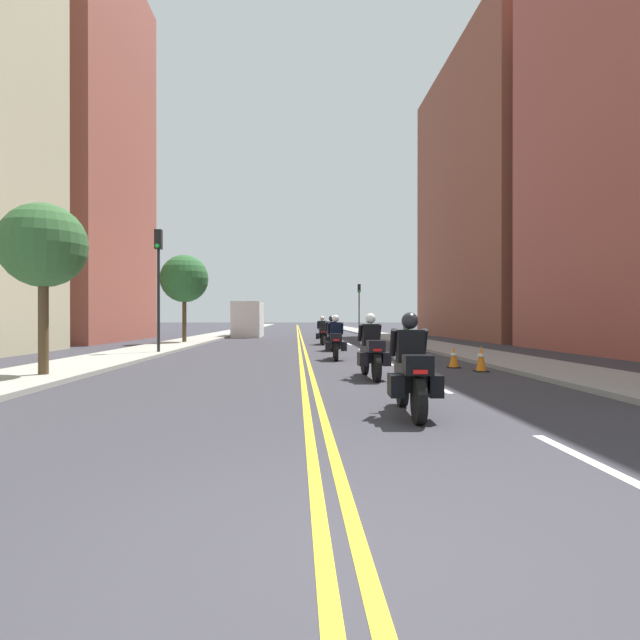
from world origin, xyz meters
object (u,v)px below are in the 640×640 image
at_px(street_tree_1, 184,279).
at_px(motorcycle_0, 411,374).
at_px(motorcycle_3, 332,337).
at_px(traffic_cone_0, 454,357).
at_px(traffic_cone_1, 481,359).
at_px(motorcycle_1, 371,352).
at_px(parked_truck, 249,321).
at_px(traffic_light_near, 158,269).
at_px(motorcycle_2, 336,342).
at_px(pedestrian_2, 406,328).
at_px(street_tree_0, 43,247).
at_px(traffic_light_far, 359,300).
at_px(motorcycle_4, 322,333).

bearing_deg(street_tree_1, motorcycle_0, -69.56).
height_order(motorcycle_3, traffic_cone_0, motorcycle_3).
bearing_deg(motorcycle_3, traffic_cone_1, -70.41).
distance_m(motorcycle_1, parked_truck, 29.64).
height_order(street_tree_1, parked_truck, street_tree_1).
bearing_deg(traffic_light_near, motorcycle_2, -21.94).
distance_m(motorcycle_0, pedestrian_2, 25.28).
distance_m(motorcycle_0, street_tree_0, 9.81).
xyz_separation_m(traffic_cone_0, street_tree_0, (-10.98, -2.30, 2.94)).
distance_m(traffic_light_far, street_tree_0, 39.08).
bearing_deg(traffic_light_near, traffic_cone_0, -30.09).
bearing_deg(parked_truck, street_tree_1, -103.06).
distance_m(street_tree_1, parked_truck, 12.16).
bearing_deg(motorcycle_2, street_tree_1, 126.94).
height_order(motorcycle_3, street_tree_0, street_tree_0).
bearing_deg(traffic_light_near, pedestrian_2, 41.41).
height_order(motorcycle_4, traffic_cone_1, motorcycle_4).
distance_m(motorcycle_0, motorcycle_4, 21.06).
relative_size(motorcycle_4, street_tree_0, 0.52).
bearing_deg(traffic_cone_1, motorcycle_4, 104.00).
relative_size(motorcycle_1, traffic_light_far, 0.47).
bearing_deg(traffic_cone_0, motorcycle_2, 136.30).
relative_size(street_tree_0, parked_truck, 0.67).
relative_size(motorcycle_0, motorcycle_4, 0.95).
bearing_deg(motorcycle_2, motorcycle_1, -83.00).
xyz_separation_m(motorcycle_2, traffic_cone_0, (3.33, -3.18, -0.32)).
bearing_deg(traffic_cone_0, motorcycle_4, 103.43).
relative_size(motorcycle_4, traffic_light_near, 0.44).
bearing_deg(traffic_cone_1, traffic_light_near, 146.57).
bearing_deg(motorcycle_0, motorcycle_2, 94.65).
bearing_deg(motorcycle_4, street_tree_1, 170.94).
relative_size(motorcycle_0, traffic_cone_0, 3.28).
relative_size(traffic_cone_1, street_tree_1, 0.14).
relative_size(motorcycle_4, traffic_cone_1, 3.08).
xyz_separation_m(motorcycle_0, motorcycle_1, (0.11, 4.80, 0.01)).
bearing_deg(motorcycle_1, street_tree_0, 175.95).
distance_m(motorcycle_0, motorcycle_3, 15.59).
height_order(motorcycle_2, motorcycle_3, motorcycle_2).
xyz_separation_m(traffic_light_far, pedestrian_2, (0.88, -17.41, -2.50)).
bearing_deg(pedestrian_2, traffic_light_far, -103.95).
distance_m(street_tree_0, parked_truck, 28.96).
height_order(motorcycle_1, street_tree_1, street_tree_1).
relative_size(motorcycle_2, traffic_cone_1, 3.09).
xyz_separation_m(traffic_light_far, street_tree_1, (-12.80, -19.82, 0.46)).
xyz_separation_m(motorcycle_0, parked_truck, (-5.62, 33.87, 0.63)).
xyz_separation_m(motorcycle_0, traffic_light_near, (-7.42, 13.42, 2.86)).
relative_size(motorcycle_4, traffic_light_far, 0.46).
relative_size(motorcycle_2, motorcycle_3, 1.06).
bearing_deg(pedestrian_2, street_tree_1, -6.86).
xyz_separation_m(traffic_cone_0, parked_truck, (-8.63, 26.50, 0.95)).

